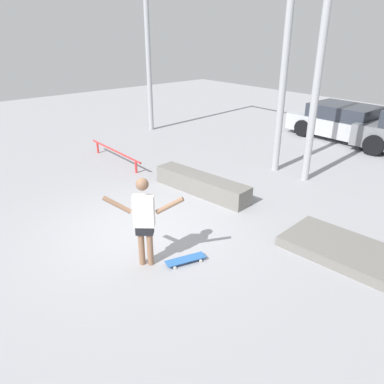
% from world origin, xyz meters
% --- Properties ---
extents(ground_plane, '(36.00, 36.00, 0.00)m').
position_xyz_m(ground_plane, '(0.00, 0.00, 0.00)').
color(ground_plane, '#9E9EA3').
extents(skateboarder, '(1.01, 1.08, 1.68)m').
position_xyz_m(skateboarder, '(1.04, -0.62, 0.95)').
color(skateboarder, '#8C664C').
rests_on(skateboarder, ground_plane).
extents(skateboard, '(0.40, 0.79, 0.08)m').
position_xyz_m(skateboard, '(1.47, -0.06, 0.06)').
color(skateboard, '#2D66B2').
rests_on(skateboard, ground_plane).
extents(grind_box, '(2.84, 0.88, 0.46)m').
position_xyz_m(grind_box, '(-0.70, 2.28, 0.23)').
color(grind_box, slate).
rests_on(grind_box, ground_plane).
extents(manual_pad, '(3.10, 1.50, 0.19)m').
position_xyz_m(manual_pad, '(3.61, 2.42, 0.10)').
color(manual_pad, slate).
rests_on(manual_pad, ground_plane).
extents(grind_rail, '(3.04, 0.13, 0.40)m').
position_xyz_m(grind_rail, '(-4.27, 1.82, 0.33)').
color(grind_rail, red).
rests_on(grind_rail, ground_plane).
extents(canopy_support_left, '(6.67, 0.20, 6.99)m').
position_xyz_m(canopy_support_left, '(-3.76, 5.11, 4.28)').
color(canopy_support_left, '#A5A8AD').
rests_on(canopy_support_left, ground_plane).
extents(parked_car_silver, '(4.33, 2.04, 1.29)m').
position_xyz_m(parked_car_silver, '(-0.93, 9.88, 0.63)').
color(parked_car_silver, '#B7BABF').
rests_on(parked_car_silver, ground_plane).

